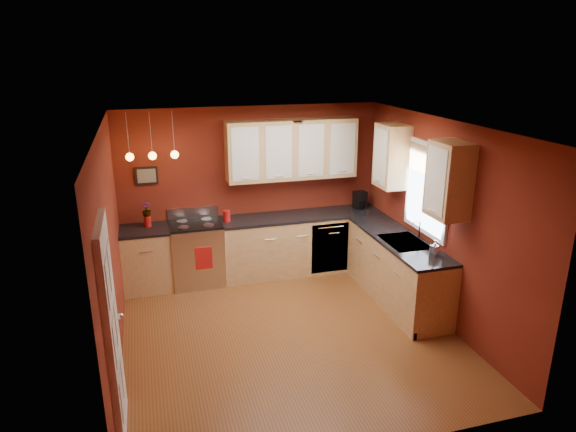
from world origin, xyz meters
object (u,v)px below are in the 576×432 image
object	(u,v)px
gas_range	(197,253)
sink	(404,243)
red_canister	(227,216)
soap_pump	(435,248)
coffee_maker	(360,201)

from	to	relation	value
gas_range	sink	bearing A→B (deg)	-29.78
red_canister	soap_pump	bearing A→B (deg)	-41.84
coffee_maker	red_canister	bearing A→B (deg)	174.53
red_canister	coffee_maker	size ratio (longest dim) A/B	0.62
red_canister	gas_range	bearing A→B (deg)	178.55
gas_range	sink	size ratio (longest dim) A/B	1.59
gas_range	soap_pump	bearing A→B (deg)	-36.73
gas_range	red_canister	world-z (taller)	red_canister
sink	soap_pump	xyz separation A→B (m)	(0.12, -0.54, 0.13)
sink	red_canister	size ratio (longest dim) A/B	4.09
coffee_maker	soap_pump	distance (m)	2.11
sink	coffee_maker	bearing A→B (deg)	88.80
sink	soap_pump	distance (m)	0.57
sink	coffee_maker	distance (m)	1.57
sink	red_canister	bearing A→B (deg)	145.33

